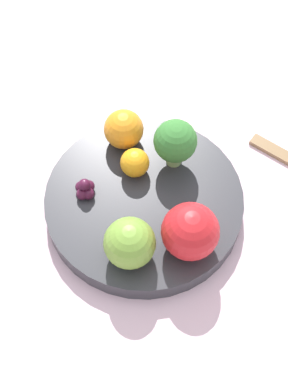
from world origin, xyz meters
The scene contains 10 objects.
ground_plane centered at (0.00, 0.00, 0.00)m, with size 6.00×6.00×0.00m, color gray.
table_surface centered at (0.00, 0.00, 0.01)m, with size 1.20×1.20×0.02m.
bowl centered at (0.00, 0.00, 0.03)m, with size 0.23×0.23×0.03m.
broccoli centered at (0.01, -0.06, 0.08)m, with size 0.05×0.05×0.07m.
apple_red centered at (-0.04, 0.06, 0.07)m, with size 0.06×0.06×0.06m.
apple_green centered at (-0.08, 0.01, 0.08)m, with size 0.06×0.06×0.06m.
orange_front centered at (0.03, -0.02, 0.06)m, with size 0.03×0.03×0.03m.
orange_back centered at (0.07, -0.04, 0.07)m, with size 0.05×0.05×0.05m.
grape_cluster centered at (0.05, 0.04, 0.05)m, with size 0.03×0.03×0.03m.
spoon centered at (-0.07, -0.17, 0.02)m, with size 0.07×0.02×0.01m.
Camera 1 is at (-0.22, 0.24, 0.58)m, focal length 50.00 mm.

